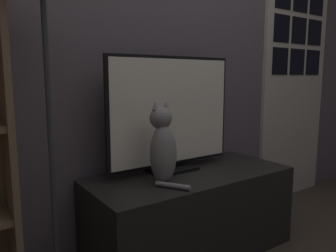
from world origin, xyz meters
name	(u,v)px	position (x,y,z in m)	size (l,w,h in m)	color
wall_back	(162,44)	(0.00, 1.22, 1.30)	(4.80, 0.05, 2.60)	#564C51
tv_stand	(191,213)	(0.00, 0.90, 0.25)	(1.27, 0.55, 0.51)	black
tv	(172,114)	(-0.06, 1.02, 0.86)	(0.87, 0.18, 0.70)	black
cat	(163,147)	(-0.25, 0.85, 0.71)	(0.16, 0.28, 0.45)	gray
door	(294,82)	(1.40, 1.18, 1.05)	(0.84, 0.04, 2.05)	#B2A893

